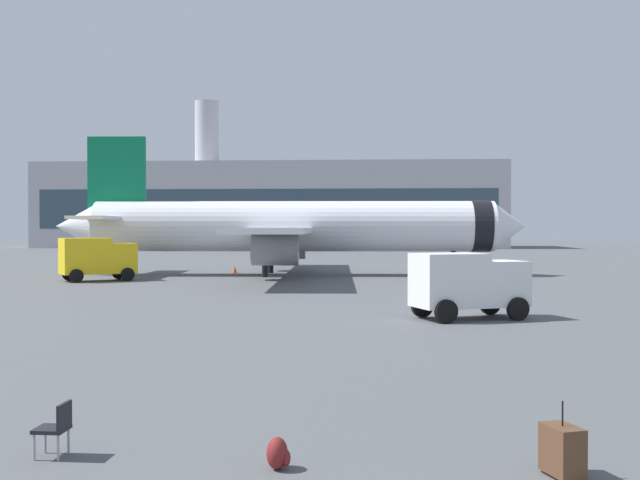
{
  "coord_description": "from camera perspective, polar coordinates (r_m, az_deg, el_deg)",
  "views": [
    {
      "loc": [
        0.17,
        -5.97,
        3.61
      ],
      "look_at": [
        -2.17,
        30.98,
        3.0
      ],
      "focal_mm": 42.98,
      "sensor_mm": 36.0,
      "label": 1
    }
  ],
  "objects": [
    {
      "name": "airplane_at_gate",
      "position": [
        57.89,
        -2.16,
        0.99
      ],
      "size": [
        35.71,
        32.17,
        10.5
      ],
      "color": "white",
      "rests_on": "ground"
    },
    {
      "name": "terminal_building",
      "position": [
        142.43,
        -3.58,
        2.58
      ],
      "size": [
        83.29,
        22.24,
        27.14
      ],
      "color": "#B2B2B7",
      "rests_on": "ground"
    },
    {
      "name": "rolling_suitcase",
      "position": [
        11.98,
        17.6,
        -14.68
      ],
      "size": [
        0.59,
        0.74,
        1.1
      ],
      "color": "brown",
      "rests_on": "ground"
    },
    {
      "name": "safety_cone_mid",
      "position": [
        60.72,
        -6.38,
        -2.19
      ],
      "size": [
        0.44,
        0.44,
        0.6
      ],
      "color": "#F2590C",
      "rests_on": "ground"
    },
    {
      "name": "safety_cone_near",
      "position": [
        59.73,
        -18.27,
        -2.28
      ],
      "size": [
        0.44,
        0.44,
        0.62
      ],
      "color": "#F2590C",
      "rests_on": "ground"
    },
    {
      "name": "service_truck",
      "position": [
        53.72,
        -16.27,
        -1.23
      ],
      "size": [
        5.22,
        4.47,
        2.9
      ],
      "color": "yellow",
      "rests_on": "ground"
    },
    {
      "name": "cargo_van",
      "position": [
        30.73,
        10.94,
        -3.1
      ],
      "size": [
        4.83,
        3.61,
        2.6
      ],
      "color": "white",
      "rests_on": "ground"
    },
    {
      "name": "gate_chair",
      "position": [
        13.02,
        -19.05,
        -12.94
      ],
      "size": [
        0.49,
        0.49,
        0.86
      ],
      "color": "black",
      "rests_on": "ground"
    },
    {
      "name": "traveller_backpack",
      "position": [
        11.85,
        -3.13,
        -15.61
      ],
      "size": [
        0.36,
        0.4,
        0.48
      ],
      "color": "maroon",
      "rests_on": "ground"
    }
  ]
}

